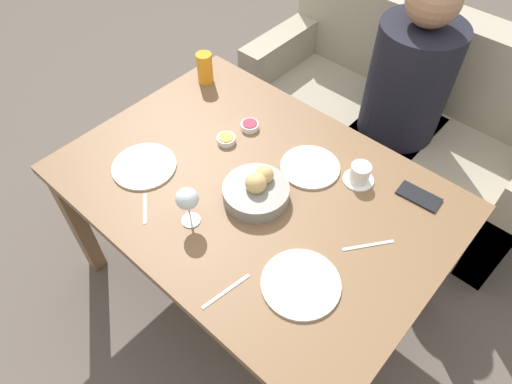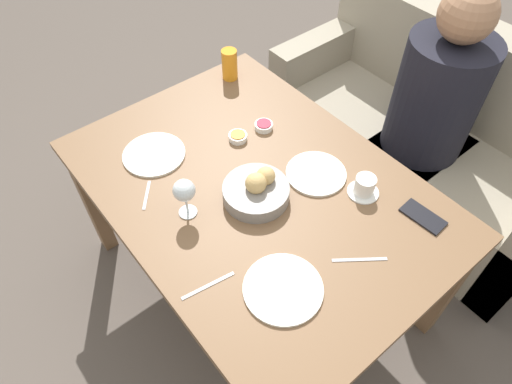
{
  "view_description": "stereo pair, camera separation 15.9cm",
  "coord_description": "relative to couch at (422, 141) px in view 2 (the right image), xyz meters",
  "views": [
    {
      "loc": [
        0.73,
        -0.8,
        1.95
      ],
      "look_at": [
        0.04,
        -0.04,
        0.73
      ],
      "focal_mm": 32.0,
      "sensor_mm": 36.0,
      "label": 1
    },
    {
      "loc": [
        0.84,
        -0.69,
        1.95
      ],
      "look_at": [
        0.04,
        -0.04,
        0.73
      ],
      "focal_mm": 32.0,
      "sensor_mm": 36.0,
      "label": 2
    }
  ],
  "objects": [
    {
      "name": "plate_near_left",
      "position": [
        -0.42,
        -1.27,
        0.39
      ],
      "size": [
        0.24,
        0.24,
        0.01
      ],
      "color": "silver",
      "rests_on": "dining_table"
    },
    {
      "name": "plate_near_right",
      "position": [
        0.32,
        -1.27,
        0.39
      ],
      "size": [
        0.25,
        0.25,
        0.01
      ],
      "color": "silver",
      "rests_on": "dining_table"
    },
    {
      "name": "couch",
      "position": [
        0.0,
        0.0,
        0.0
      ],
      "size": [
        1.54,
        0.7,
        0.89
      ],
      "color": "#9E937F",
      "rests_on": "ground_plane"
    },
    {
      "name": "ground_plane",
      "position": [
        -0.05,
        -1.07,
        -0.32
      ],
      "size": [
        10.0,
        10.0,
        0.0
      ],
      "primitive_type": "plane",
      "color": "#564C44"
    },
    {
      "name": "seated_person",
      "position": [
        0.06,
        -0.15,
        0.19
      ],
      "size": [
        0.37,
        0.48,
        1.2
      ],
      "color": "#23232D",
      "rests_on": "ground_plane"
    },
    {
      "name": "jam_bowl_honey",
      "position": [
        -0.29,
        -0.97,
        0.4
      ],
      "size": [
        0.07,
        0.07,
        0.03
      ],
      "color": "white",
      "rests_on": "dining_table"
    },
    {
      "name": "jam_bowl_berry",
      "position": [
        -0.27,
        -0.85,
        0.4
      ],
      "size": [
        0.07,
        0.07,
        0.03
      ],
      "color": "white",
      "rests_on": "dining_table"
    },
    {
      "name": "coffee_cup",
      "position": [
        0.22,
        -0.79,
        0.42
      ],
      "size": [
        0.11,
        0.11,
        0.07
      ],
      "color": "white",
      "rests_on": "dining_table"
    },
    {
      "name": "wine_glass",
      "position": [
        -0.1,
        -1.33,
        0.5
      ],
      "size": [
        0.08,
        0.08,
        0.16
      ],
      "color": "silver",
      "rests_on": "dining_table"
    },
    {
      "name": "bread_basket",
      "position": [
        -0.01,
        -1.1,
        0.42
      ],
      "size": [
        0.23,
        0.23,
        0.11
      ],
      "color": "gray",
      "rests_on": "dining_table"
    },
    {
      "name": "dining_table",
      "position": [
        -0.05,
        -1.07,
        0.3
      ],
      "size": [
        1.38,
        0.99,
        0.7
      ],
      "color": "brown",
      "rests_on": "ground_plane"
    },
    {
      "name": "knife_silver",
      "position": [
        0.4,
        -1.01,
        0.38
      ],
      "size": [
        0.12,
        0.15,
        0.0
      ],
      "color": "#B7B7BC",
      "rests_on": "dining_table"
    },
    {
      "name": "cell_phone",
      "position": [
        0.42,
        -0.72,
        0.39
      ],
      "size": [
        0.15,
        0.08,
        0.01
      ],
      "color": "black",
      "rests_on": "dining_table"
    },
    {
      "name": "juice_glass",
      "position": [
        -0.63,
        -0.75,
        0.45
      ],
      "size": [
        0.07,
        0.07,
        0.14
      ],
      "color": "orange",
      "rests_on": "dining_table"
    },
    {
      "name": "fork_silver",
      "position": [
        0.17,
        -1.44,
        0.38
      ],
      "size": [
        0.04,
        0.18,
        0.0
      ],
      "color": "#B7B7BC",
      "rests_on": "dining_table"
    },
    {
      "name": "spoon_coffee",
      "position": [
        -0.26,
        -1.4,
        0.38
      ],
      "size": [
        0.11,
        0.09,
        0.0
      ],
      "color": "#B7B7BC",
      "rests_on": "dining_table"
    },
    {
      "name": "plate_far_center",
      "position": [
        0.05,
        -0.86,
        0.39
      ],
      "size": [
        0.22,
        0.22,
        0.01
      ],
      "color": "silver",
      "rests_on": "dining_table"
    }
  ]
}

